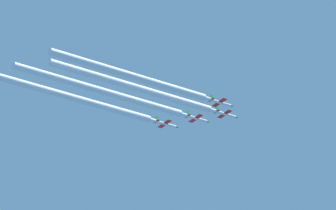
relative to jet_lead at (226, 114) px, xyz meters
The scene contains 8 objects.
jet_lead is the anchor object (origin of this frame).
jet_left_wingman 11.99m from the jet_lead, 134.08° to the right, with size 8.16×11.89×2.86m.
jet_right_wingman 12.31m from the jet_lead, 44.79° to the right, with size 8.16×11.89×2.86m.
jet_outer_left 25.11m from the jet_lead, 135.52° to the right, with size 8.16×11.89×2.86m.
smoke_trail_lead 43.14m from the jet_lead, 90.00° to the right, with size 2.83×75.43×2.83m.
smoke_trail_left_wingman 53.49m from the jet_lead, 98.95° to the right, with size 2.83×77.63×2.83m.
smoke_trail_right_wingman 50.39m from the jet_lead, 80.04° to the right, with size 2.83×71.10×2.83m.
smoke_trail_outer_left 63.13m from the jet_lead, 106.45° to the right, with size 2.83×75.10×2.83m.
Camera 1 is at (349.07, -245.21, 2.27)m, focal length 126.50 mm.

